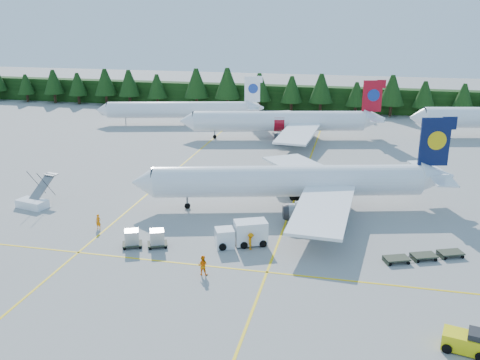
% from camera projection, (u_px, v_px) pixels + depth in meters
% --- Properties ---
extents(ground, '(320.00, 320.00, 0.00)m').
position_uv_depth(ground, '(222.00, 241.00, 58.40)').
color(ground, gray).
rests_on(ground, ground).
extents(taxi_stripe_a, '(0.25, 120.00, 0.01)m').
position_uv_depth(taxi_stripe_a, '(165.00, 179.00, 79.92)').
color(taxi_stripe_a, yellow).
rests_on(taxi_stripe_a, ground).
extents(taxi_stripe_b, '(0.25, 120.00, 0.01)m').
position_uv_depth(taxi_stripe_b, '(299.00, 188.00, 75.73)').
color(taxi_stripe_b, yellow).
rests_on(taxi_stripe_b, ground).
extents(taxi_stripe_cross, '(80.00, 0.25, 0.01)m').
position_uv_depth(taxi_stripe_cross, '(207.00, 266.00, 52.83)').
color(taxi_stripe_cross, yellow).
rests_on(taxi_stripe_cross, ground).
extents(treeline_hedge, '(220.00, 4.00, 6.00)m').
position_uv_depth(treeline_hedge, '(304.00, 98.00, 133.68)').
color(treeline_hedge, black).
rests_on(treeline_hedge, ground).
extents(airliner_navy, '(38.92, 31.62, 11.54)m').
position_uv_depth(airliner_navy, '(283.00, 182.00, 67.42)').
color(airliner_navy, white).
rests_on(airliner_navy, ground).
extents(airliner_red, '(38.41, 31.26, 11.33)m').
position_uv_depth(airliner_red, '(275.00, 121.00, 104.02)').
color(airliner_red, white).
rests_on(airliner_red, ground).
extents(airliner_far_left, '(35.09, 11.35, 10.38)m').
position_uv_depth(airliner_far_left, '(173.00, 110.00, 117.14)').
color(airliner_far_left, white).
rests_on(airliner_far_left, ground).
extents(airstairs, '(4.26, 5.78, 3.52)m').
position_uv_depth(airstairs, '(34.00, 201.00, 68.48)').
color(airstairs, white).
rests_on(airstairs, ground).
extents(service_truck, '(5.84, 4.05, 2.66)m').
position_uv_depth(service_truck, '(241.00, 234.00, 57.19)').
color(service_truck, white).
rests_on(service_truck, ground).
extents(baggage_tug, '(3.50, 2.40, 1.71)m').
position_uv_depth(baggage_tug, '(466.00, 341.00, 39.44)').
color(baggage_tug, yellow).
rests_on(baggage_tug, ground).
extents(dolly_train, '(8.31, 4.92, 0.14)m').
position_uv_depth(dolly_train, '(424.00, 255.00, 54.11)').
color(dolly_train, '#33392A').
rests_on(dolly_train, ground).
extents(uld_pair, '(5.15, 2.92, 1.60)m').
position_uv_depth(uld_pair, '(145.00, 238.00, 56.75)').
color(uld_pair, '#33392A').
rests_on(uld_pair, ground).
extents(crew_a, '(0.69, 0.49, 1.78)m').
position_uv_depth(crew_a, '(98.00, 222.00, 61.49)').
color(crew_a, orange).
rests_on(crew_a, ground).
extents(crew_b, '(1.00, 0.79, 1.99)m').
position_uv_depth(crew_b, '(203.00, 265.00, 50.81)').
color(crew_b, orange).
rests_on(crew_b, ground).
extents(crew_c, '(0.64, 0.84, 1.84)m').
position_uv_depth(crew_c, '(251.00, 241.00, 56.23)').
color(crew_c, orange).
rests_on(crew_c, ground).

